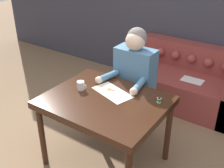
{
  "coord_description": "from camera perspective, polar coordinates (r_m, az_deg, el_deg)",
  "views": [
    {
      "loc": [
        1.36,
        -1.71,
        2.16
      ],
      "look_at": [
        -0.01,
        0.28,
        0.88
      ],
      "focal_mm": 45.0,
      "sensor_mm": 36.0,
      "label": 1
    }
  ],
  "objects": [
    {
      "name": "person",
      "position": [
        3.18,
        4.53,
        0.26
      ],
      "size": [
        0.51,
        0.57,
        1.32
      ],
      "color": "#33281E",
      "rests_on": "ground_plane"
    },
    {
      "name": "couch",
      "position": [
        4.13,
        14.63,
        0.26
      ],
      "size": [
        1.6,
        0.83,
        0.81
      ],
      "color": "brown",
      "rests_on": "ground_plane"
    },
    {
      "name": "scissors",
      "position": [
        2.82,
        0.07,
        -1.3
      ],
      "size": [
        0.21,
        0.08,
        0.01
      ],
      "color": "silver",
      "rests_on": "dining_table"
    },
    {
      "name": "wall_back",
      "position": [
        4.25,
        15.75,
        15.32
      ],
      "size": [
        8.0,
        0.06,
        2.6
      ],
      "color": "#383842",
      "rests_on": "ground_plane"
    },
    {
      "name": "mug",
      "position": [
        2.84,
        -6.33,
        -0.32
      ],
      "size": [
        0.11,
        0.08,
        0.09
      ],
      "color": "silver",
      "rests_on": "dining_table"
    },
    {
      "name": "dining_table",
      "position": [
        2.72,
        -1.35,
        -4.6
      ],
      "size": [
        1.14,
        0.91,
        0.78
      ],
      "color": "#381E11",
      "rests_on": "ground_plane"
    },
    {
      "name": "thread_spool",
      "position": [
        2.66,
        9.54,
        -3.26
      ],
      "size": [
        0.04,
        0.04,
        0.05
      ],
      "color": "#338C4C",
      "rests_on": "dining_table"
    },
    {
      "name": "pattern_paper_main",
      "position": [
        2.79,
        0.07,
        -1.71
      ],
      "size": [
        0.46,
        0.33,
        0.0
      ],
      "color": "beige",
      "rests_on": "dining_table"
    },
    {
      "name": "ground_plane",
      "position": [
        3.07,
        -2.83,
        -16.71
      ],
      "size": [
        16.0,
        16.0,
        0.0
      ],
      "primitive_type": "plane",
      "color": "#846647"
    }
  ]
}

